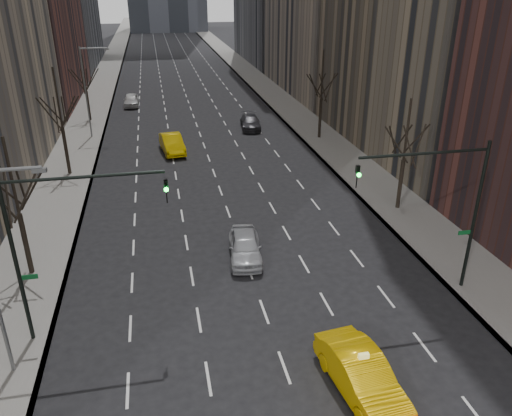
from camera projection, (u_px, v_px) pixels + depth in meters
sidewalk_left at (100, 90)px, 74.20m from camera, size 4.50×320.00×0.15m
sidewalk_right at (261, 84)px, 78.65m from camera, size 4.50×320.00×0.15m
tree_lw_b at (19, 214)px, 26.40m from camera, size 3.36×3.50×7.82m
tree_lw_c at (63, 128)px, 40.52m from camera, size 3.36×3.50×8.74m
tree_lw_d at (86, 90)px, 56.76m from camera, size 3.36×3.50×7.36m
tree_rw_b at (403, 160)px, 34.33m from camera, size 3.36×3.50×7.82m
tree_rw_c at (321, 100)px, 50.23m from camera, size 3.36×3.50×8.74m
traffic_mast_left at (53, 230)px, 20.84m from camera, size 6.69×0.39×8.00m
traffic_mast_right at (448, 196)px, 24.15m from camera, size 6.69×0.39×8.00m
streetlight_far at (88, 83)px, 49.87m from camera, size 2.83×0.22×9.00m
taxi_sedan at (361, 375)px, 19.62m from camera, size 2.45×5.37×1.71m
silver_sedan_ahead at (245, 246)px, 29.25m from camera, size 2.38×4.79×1.57m
far_taxi at (172, 144)px, 47.38m from camera, size 2.44×5.40×1.72m
far_suv_grey at (250, 122)px, 54.99m from camera, size 2.55×5.20×1.46m
far_car_white at (131, 100)px, 64.82m from camera, size 1.97×4.69×1.58m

